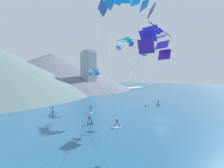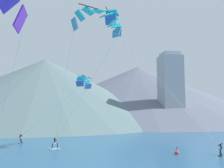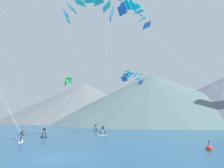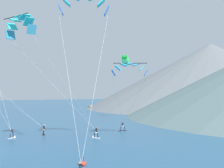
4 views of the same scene
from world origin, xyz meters
name	(u,v)px [view 2 (image 2 of 4)]	position (x,y,z in m)	size (l,w,h in m)	color
kitesurfer_near_lead	(54,145)	(-5.26, 16.51, 0.55)	(1.77, 0.97, 1.80)	white
kitesurfer_near_trail	(20,140)	(-11.27, 24.03, 0.53)	(0.72, 1.78, 1.75)	black
kitesurfer_far_left	(221,151)	(16.10, 7.06, 0.52)	(1.41, 1.60, 1.76)	black
parafoil_kite_near_lead	(97,20)	(-0.35, 4.35, 15.84)	(7.64, 13.88, 15.60)	teal
parafoil_kite_near_trail	(84,81)	(-0.62, 20.18, 10.75)	(12.09, 6.82, 10.20)	#3C66B2
parafoil_kite_far_left	(114,21)	(3.09, 11.65, 18.56)	(14.56, 7.94, 18.28)	blue
race_marker_buoy	(177,153)	(10.91, 8.95, 0.16)	(0.56, 0.56, 1.02)	red
shoreline_strip	(78,129)	(0.00, 50.87, 0.35)	(180.00, 10.00, 0.70)	#BCAD8E
shore_building_harbour_front	(42,122)	(-10.32, 55.07, 2.31)	(7.85, 4.96, 4.59)	beige
shore_building_promenade_mid	(103,120)	(8.12, 55.29, 2.66)	(8.54, 6.31, 5.30)	beige
shore_building_quay_east	(157,121)	(25.32, 53.68, 2.45)	(7.37, 4.25, 4.87)	beige
highrise_tower	(171,90)	(31.35, 56.52, 12.48)	(7.00, 7.00, 25.37)	#999EA8
mountain_peak_central_summit	(138,94)	(33.47, 102.81, 14.23)	(128.74, 128.74, 28.46)	slate
mountain_peak_east_shoulder	(44,91)	(-12.58, 88.05, 13.87)	(110.86, 110.86, 27.74)	slate
mountain_peak_far_spur	(63,97)	(-4.59, 98.36, 11.84)	(119.77, 119.77, 23.68)	slate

